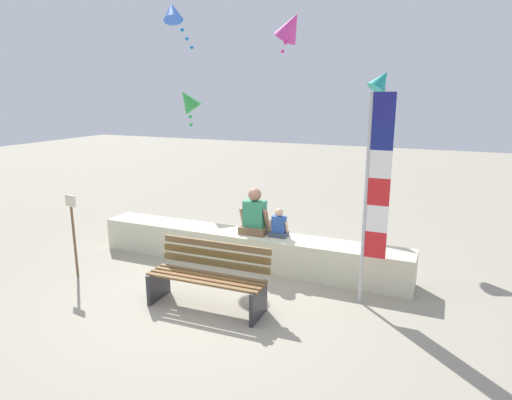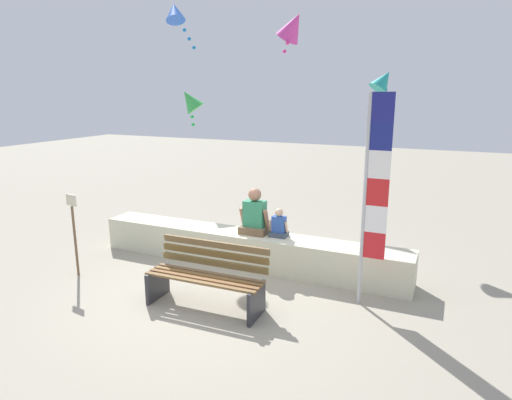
% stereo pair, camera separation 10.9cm
% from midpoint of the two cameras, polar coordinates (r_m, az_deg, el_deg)
% --- Properties ---
extents(ground_plane, '(40.00, 40.00, 0.00)m').
position_cam_midpoint_polar(ground_plane, '(6.82, -5.63, -11.98)').
color(ground_plane, gray).
extents(seawall_ledge, '(5.57, 0.61, 0.58)m').
position_cam_midpoint_polar(seawall_ledge, '(7.79, -0.79, -6.25)').
color(seawall_ledge, beige).
rests_on(seawall_ledge, ground).
extents(park_bench, '(1.70, 0.65, 0.88)m').
position_cam_midpoint_polar(park_bench, '(6.35, -5.75, -9.81)').
color(park_bench, brown).
rests_on(park_bench, ground).
extents(person_adult, '(0.52, 0.38, 0.79)m').
position_cam_midpoint_polar(person_adult, '(7.60, 0.25, -2.03)').
color(person_adult, brown).
rests_on(person_adult, seawall_ledge).
extents(person_child, '(0.32, 0.23, 0.49)m').
position_cam_midpoint_polar(person_child, '(7.47, 3.37, -3.28)').
color(person_child, '#374152').
rests_on(person_child, seawall_ledge).
extents(flag_banner, '(0.34, 0.05, 2.94)m').
position_cam_midpoint_polar(flag_banner, '(6.19, 15.15, 1.38)').
color(flag_banner, '#B7B7BC').
rests_on(flag_banner, ground).
extents(kite_blue, '(0.69, 0.69, 1.03)m').
position_cam_midpoint_polar(kite_blue, '(10.56, -10.00, 22.53)').
color(kite_blue, blue).
extents(kite_magenta, '(0.88, 0.72, 0.97)m').
position_cam_midpoint_polar(kite_magenta, '(10.40, 5.08, 21.23)').
color(kite_magenta, '#DB3D9E').
extents(kite_green, '(0.72, 0.63, 0.88)m').
position_cam_midpoint_polar(kite_green, '(10.00, -8.10, 12.46)').
color(kite_green, green).
extents(kite_teal, '(0.70, 0.67, 0.86)m').
position_cam_midpoint_polar(kite_teal, '(9.61, 16.30, 14.41)').
color(kite_teal, teal).
extents(sign_post, '(0.24, 0.06, 1.36)m').
position_cam_midpoint_polar(sign_post, '(7.74, -21.85, -3.40)').
color(sign_post, brown).
rests_on(sign_post, ground).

